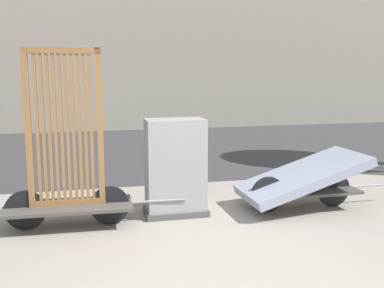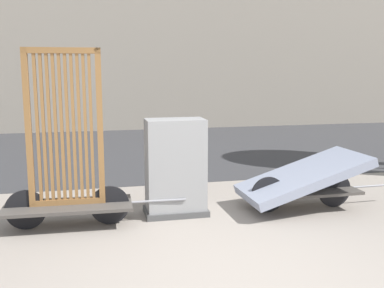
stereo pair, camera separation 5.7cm
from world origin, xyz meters
name	(u,v)px [view 1 (the left image)]	position (x,y,z in m)	size (l,w,h in m)	color
ground_plane	(240,283)	(0.00, 0.00, 0.00)	(60.00, 60.00, 0.00)	gray
road_strip	(142,149)	(0.00, 7.25, 0.00)	(56.00, 7.16, 0.01)	#38383A
bike_cart_with_bedframe	(67,167)	(-1.56, 1.90, 0.76)	(2.26, 0.69, 2.19)	#4C4742
bike_cart_with_mattress	(302,179)	(1.57, 1.90, 0.43)	(2.32, 1.00, 0.79)	#4C4742
utility_cabinet	(175,170)	(-0.18, 2.09, 0.60)	(0.83, 0.51, 1.29)	#4C4C4C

